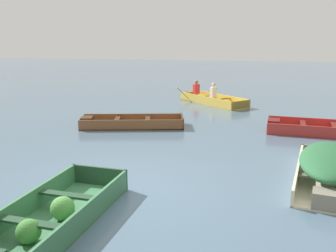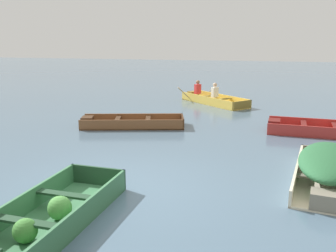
{
  "view_description": "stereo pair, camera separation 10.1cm",
  "coord_description": "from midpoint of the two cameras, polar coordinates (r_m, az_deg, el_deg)",
  "views": [
    {
      "loc": [
        2.37,
        -6.45,
        2.9
      ],
      "look_at": [
        0.1,
        3.89,
        0.35
      ],
      "focal_mm": 40.0,
      "sensor_mm": 36.0,
      "label": 1
    },
    {
      "loc": [
        2.47,
        -6.43,
        2.9
      ],
      "look_at": [
        0.1,
        3.89,
        0.35
      ],
      "focal_mm": 40.0,
      "sensor_mm": 36.0,
      "label": 2
    }
  ],
  "objects": [
    {
      "name": "ground_plane",
      "position": [
        7.47,
        -7.14,
        -9.42
      ],
      "size": [
        80.0,
        80.0,
        0.0
      ],
      "primitive_type": "plane",
      "color": "slate"
    },
    {
      "name": "dinghy_green_foreground",
      "position": [
        6.16,
        -17.98,
        -13.6
      ],
      "size": [
        1.4,
        3.39,
        0.43
      ],
      "color": "#387047",
      "rests_on": "ground"
    },
    {
      "name": "skiff_cream_near_moored",
      "position": [
        8.2,
        23.59,
        -5.47
      ],
      "size": [
        1.73,
        3.21,
        0.69
      ],
      "color": "beige",
      "rests_on": "ground"
    },
    {
      "name": "skiff_wooden_brown_mid_moored",
      "position": [
        12.34,
        -5.8,
        0.41
      ],
      "size": [
        3.48,
        1.8,
        0.34
      ],
      "color": "brown",
      "rests_on": "ground"
    },
    {
      "name": "skiff_red_far_moored",
      "position": [
        12.28,
        21.59,
        -0.53
      ],
      "size": [
        3.11,
        1.45,
        0.35
      ],
      "color": "#AD2D28",
      "rests_on": "ground"
    },
    {
      "name": "rowboat_yellow_with_crew",
      "position": [
        16.78,
        6.79,
        4.14
      ],
      "size": [
        3.28,
        3.22,
        0.92
      ],
      "color": "#E5BC47",
      "rests_on": "ground"
    }
  ]
}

